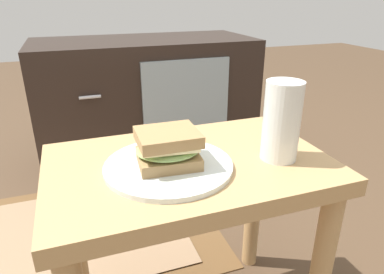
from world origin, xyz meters
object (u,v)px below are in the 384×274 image
sandwich_front (168,148)px  beer_glass (281,123)px  plate (169,166)px  tv_cabinet (147,103)px

sandwich_front → beer_glass: bearing=-8.0°
beer_glass → sandwich_front: bearing=172.0°
plate → beer_glass: beer_glass is taller
tv_cabinet → plate: bearing=-99.9°
sandwich_front → beer_glass: size_ratio=0.81×
tv_cabinet → beer_glass: beer_glass is taller
plate → beer_glass: size_ratio=1.55×
tv_cabinet → beer_glass: 1.03m
tv_cabinet → beer_glass: (0.05, -1.00, 0.24)m
plate → sandwich_front: (0.00, -0.00, 0.04)m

